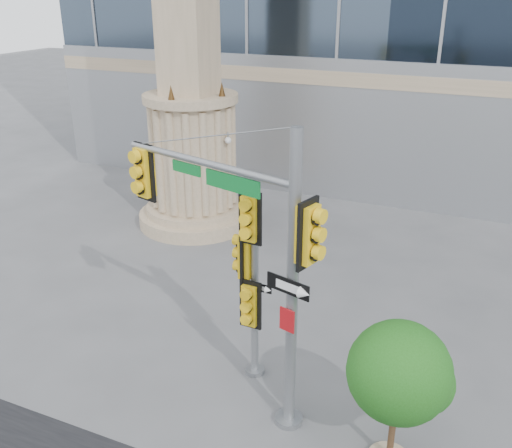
% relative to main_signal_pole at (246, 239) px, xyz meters
% --- Properties ---
extents(ground, '(120.00, 120.00, 0.00)m').
position_rel_main_signal_pole_xyz_m(ground, '(-0.24, -0.31, -4.02)').
color(ground, '#545456').
rests_on(ground, ground).
extents(monument, '(4.40, 4.40, 16.60)m').
position_rel_main_signal_pole_xyz_m(monument, '(-6.24, 8.69, 1.50)').
color(monument, tan).
rests_on(monument, ground).
extents(main_signal_pole, '(4.91, 1.79, 6.49)m').
position_rel_main_signal_pole_xyz_m(main_signal_pole, '(0.00, 0.00, 0.00)').
color(main_signal_pole, slate).
rests_on(main_signal_pole, ground).
extents(secondary_signal_pole, '(0.83, 0.64, 4.84)m').
position_rel_main_signal_pole_xyz_m(secondary_signal_pole, '(-0.29, 0.84, -1.18)').
color(secondary_signal_pole, slate).
rests_on(secondary_signal_pole, ground).
extents(street_tree, '(2.01, 1.96, 3.12)m').
position_rel_main_signal_pole_xyz_m(street_tree, '(3.38, -0.52, -1.97)').
color(street_tree, tan).
rests_on(street_tree, ground).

